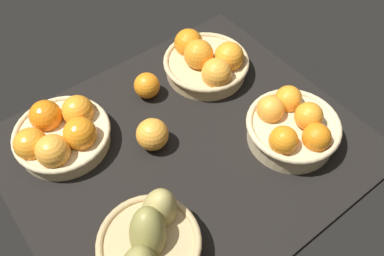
{
  "coord_description": "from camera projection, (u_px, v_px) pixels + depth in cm",
  "views": [
    {
      "loc": [
        -35.43,
        -48.91,
        87.65
      ],
      "look_at": [
        3.06,
        1.27,
        7.0
      ],
      "focal_mm": 38.73,
      "sensor_mm": 36.0,
      "label": 1
    }
  ],
  "objects": [
    {
      "name": "basket_far_right",
      "position": [
        207.0,
        62.0,
        1.17
      ],
      "size": [
        24.34,
        24.34,
        11.43
      ],
      "color": "tan",
      "rests_on": "market_tray"
    },
    {
      "name": "loose_orange_front_gap",
      "position": [
        147.0,
        86.0,
        1.12
      ],
      "size": [
        7.09,
        7.09,
        7.09
      ],
      "primitive_type": "sphere",
      "color": "orange",
      "rests_on": "market_tray"
    },
    {
      "name": "basket_near_right",
      "position": [
        292.0,
        127.0,
        1.02
      ],
      "size": [
        23.31,
        23.31,
        11.89
      ],
      "color": "#D3BC8C",
      "rests_on": "market_tray"
    },
    {
      "name": "loose_orange_back_gap",
      "position": [
        152.0,
        134.0,
        1.01
      ],
      "size": [
        8.1,
        8.1,
        8.1
      ],
      "primitive_type": "sphere",
      "color": "#F49E33",
      "rests_on": "market_tray"
    },
    {
      "name": "market_tray",
      "position": [
        186.0,
        150.0,
        1.05
      ],
      "size": [
        84.0,
        72.0,
        3.0
      ],
      "primitive_type": "cube",
      "color": "black",
      "rests_on": "ground"
    },
    {
      "name": "basket_far_left",
      "position": [
        61.0,
        134.0,
        1.01
      ],
      "size": [
        23.98,
        23.98,
        10.49
      ],
      "color": "#D3BC8C",
      "rests_on": "market_tray"
    },
    {
      "name": "basket_near_left_pears",
      "position": [
        150.0,
        242.0,
        0.83
      ],
      "size": [
        22.23,
        21.38,
        15.53
      ],
      "color": "tan",
      "rests_on": "market_tray"
    }
  ]
}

